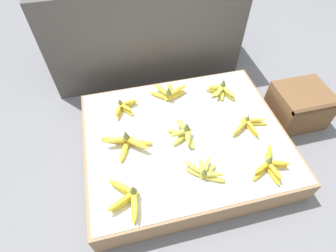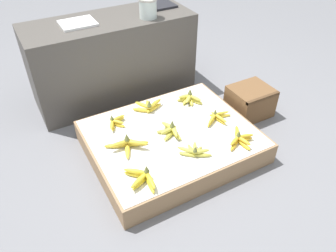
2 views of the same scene
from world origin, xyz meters
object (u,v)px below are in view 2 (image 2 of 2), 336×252
at_px(banana_bunch_front_midleft, 194,151).
at_px(banana_bunch_middle_left, 127,144).
at_px(banana_bunch_back_left, 116,122).
at_px(wooden_crate, 250,101).
at_px(banana_bunch_back_midleft, 149,106).
at_px(banana_bunch_front_midright, 240,139).
at_px(banana_bunch_middle_midright, 217,117).
at_px(banana_bunch_back_midright, 190,99).
at_px(glass_jar, 148,8).
at_px(foam_tray_white, 78,23).
at_px(banana_bunch_middle_midleft, 170,130).
at_px(banana_bunch_front_left, 143,178).

distance_m(banana_bunch_front_midleft, banana_bunch_middle_left, 0.43).
distance_m(banana_bunch_middle_left, banana_bunch_back_left, 0.26).
bearing_deg(wooden_crate, banana_bunch_back_midleft, 163.49).
height_order(wooden_crate, banana_bunch_front_midright, banana_bunch_front_midright).
bearing_deg(banana_bunch_middle_midright, banana_bunch_middle_left, 177.18).
bearing_deg(banana_bunch_back_midright, banana_bunch_front_midright, -85.77).
bearing_deg(glass_jar, wooden_crate, -50.48).
bearing_deg(banana_bunch_back_left, banana_bunch_back_midright, -0.58).
height_order(banana_bunch_back_midright, foam_tray_white, foam_tray_white).
bearing_deg(glass_jar, banana_bunch_middle_left, -125.74).
xyz_separation_m(banana_bunch_middle_midleft, glass_jar, (0.23, 0.77, 0.56)).
bearing_deg(banana_bunch_front_midleft, wooden_crate, 24.43).
distance_m(banana_bunch_middle_midright, glass_jar, 0.99).
relative_size(wooden_crate, banana_bunch_back_left, 2.02).
distance_m(banana_bunch_front_midright, banana_bunch_back_midleft, 0.72).
bearing_deg(banana_bunch_middle_left, banana_bunch_front_midright, -24.38).
height_order(banana_bunch_front_midleft, glass_jar, glass_jar).
xyz_separation_m(banana_bunch_front_midright, banana_bunch_middle_midright, (0.01, 0.27, -0.00)).
bearing_deg(wooden_crate, banana_bunch_middle_midright, -164.34).
distance_m(wooden_crate, banana_bunch_back_midright, 0.51).
bearing_deg(banana_bunch_back_left, glass_jar, 43.46).
relative_size(banana_bunch_front_midleft, banana_bunch_middle_left, 0.66).
xyz_separation_m(banana_bunch_front_midleft, banana_bunch_back_midright, (0.29, 0.52, 0.01)).
distance_m(banana_bunch_front_midleft, banana_bunch_front_midright, 0.33).
bearing_deg(banana_bunch_middle_midright, banana_bunch_front_midright, -91.80).
bearing_deg(banana_bunch_middle_left, wooden_crate, 4.34).
xyz_separation_m(banana_bunch_front_left, banana_bunch_back_midleft, (0.35, 0.63, -0.00)).
bearing_deg(banana_bunch_middle_midright, foam_tray_white, 125.43).
xyz_separation_m(banana_bunch_front_midright, banana_bunch_back_left, (-0.65, 0.57, -0.00)).
bearing_deg(banana_bunch_middle_midright, banana_bunch_front_left, -159.21).
relative_size(banana_bunch_middle_midright, foam_tray_white, 0.95).
xyz_separation_m(banana_bunch_middle_left, banana_bunch_middle_midright, (0.68, -0.03, -0.01)).
relative_size(banana_bunch_front_midright, banana_bunch_middle_left, 0.80).
height_order(wooden_crate, foam_tray_white, foam_tray_white).
height_order(banana_bunch_front_left, banana_bunch_front_midright, banana_bunch_front_left).
bearing_deg(banana_bunch_middle_left, banana_bunch_back_midleft, 45.69).
distance_m(banana_bunch_front_midright, banana_bunch_back_midright, 0.57).
bearing_deg(banana_bunch_front_midleft, glass_jar, 79.04).
xyz_separation_m(wooden_crate, banana_bunch_middle_midright, (-0.42, -0.12, 0.07)).
xyz_separation_m(banana_bunch_front_midleft, banana_bunch_middle_left, (-0.35, 0.26, 0.01)).
distance_m(banana_bunch_back_left, foam_tray_white, 0.80).
relative_size(banana_bunch_front_midright, banana_bunch_back_midleft, 0.93).
xyz_separation_m(banana_bunch_front_left, banana_bunch_middle_midright, (0.72, 0.27, -0.01)).
height_order(banana_bunch_back_left, banana_bunch_back_midright, banana_bunch_back_midright).
bearing_deg(banana_bunch_front_midright, banana_bunch_middle_midleft, 140.57).
xyz_separation_m(wooden_crate, banana_bunch_front_midright, (-0.43, -0.39, 0.07)).
xyz_separation_m(wooden_crate, banana_bunch_front_left, (-1.14, -0.39, 0.08)).
relative_size(banana_bunch_middle_midright, banana_bunch_back_midright, 1.47).
distance_m(wooden_crate, banana_bunch_front_left, 1.21).
distance_m(banana_bunch_front_midright, banana_bunch_middle_left, 0.74).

